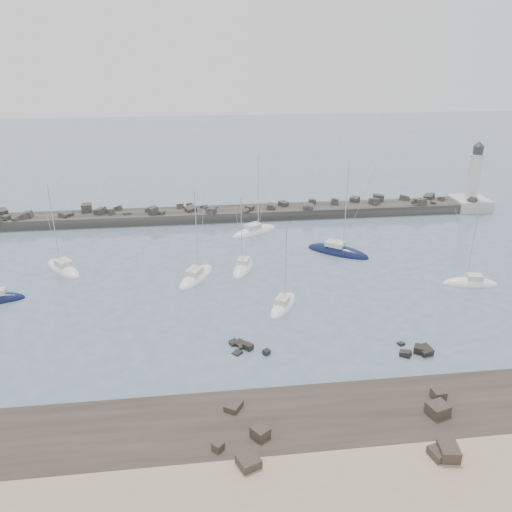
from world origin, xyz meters
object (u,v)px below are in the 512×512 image
Objects in this scene: sailboat_1 at (63,269)px; sailboat_8 at (470,284)px; sailboat_3 at (196,277)px; sailboat_7 at (338,252)px; sailboat_6 at (283,306)px; lighthouse at (471,194)px; sailboat_5 at (243,268)px; sailboat_4 at (255,232)px.

sailboat_8 is at bearing -11.87° from sailboat_1.
sailboat_7 reaches higher than sailboat_3.
sailboat_3 is 14.99m from sailboat_6.
sailboat_8 is at bearing -118.10° from lighthouse.
sailboat_8 is (15.44, -13.82, -0.01)m from sailboat_7.
sailboat_5 is at bearing 18.66° from sailboat_3.
sailboat_6 is at bearing -42.17° from sailboat_3.
sailboat_4 is at bearing 90.63° from sailboat_6.
sailboat_4 reaches higher than sailboat_3.
sailboat_4 is 1.27× the size of sailboat_6.
lighthouse reaches higher than sailboat_5.
sailboat_5 is (-3.71, -15.74, -0.01)m from sailboat_4.
sailboat_1 is 0.95× the size of sailboat_4.
lighthouse is 0.97× the size of sailboat_4.
lighthouse is 79.81m from sailboat_1.
sailboat_8 is (27.45, 3.18, 0.00)m from sailboat_6.
sailboat_3 is at bearing 169.88° from sailboat_8.
lighthouse is 59.03m from sailboat_6.
sailboat_4 is 37.37m from sailboat_8.
lighthouse is at bearing 31.08° from sailboat_7.
sailboat_3 is (19.94, -5.41, -0.00)m from sailboat_1.
sailboat_6 is (4.02, -12.46, -0.00)m from sailboat_5.
sailboat_5 is at bearing -164.16° from sailboat_7.
sailboat_4 is 28.20m from sailboat_6.
sailboat_8 is (31.46, -9.28, 0.00)m from sailboat_5.
sailboat_1 is 27.21m from sailboat_5.
sailboat_4 is at bearing 22.48° from sailboat_1.
sailboat_5 is at bearing -153.44° from lighthouse.
sailboat_4 is (-45.97, -9.09, -2.95)m from lighthouse.
sailboat_1 is at bearing -164.13° from lighthouse.
lighthouse is 46.96m from sailboat_4.
sailboat_6 is at bearing -72.13° from sailboat_5.
sailboat_7 is (-33.66, -20.28, -2.94)m from lighthouse.
sailboat_4 reaches higher than sailboat_8.
sailboat_7 is at bearing 138.17° from sailboat_8.
sailboat_8 is at bearing 6.62° from sailboat_6.
sailboat_1 is 59.78m from sailboat_8.
sailboat_8 is (58.50, -12.29, -0.00)m from sailboat_1.
sailboat_4 reaches higher than sailboat_1.
sailboat_4 is (10.80, 18.14, 0.01)m from sailboat_3.
sailboat_5 is 13.09m from sailboat_6.
sailboat_7 is 1.35× the size of sailboat_8.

